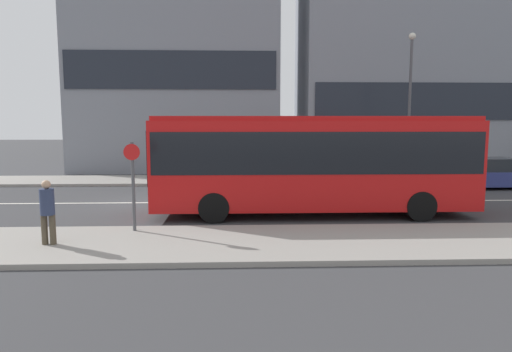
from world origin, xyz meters
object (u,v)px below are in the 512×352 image
object	(u,v)px
city_bus	(312,159)
bus_stop_sign	(133,179)
street_lamp	(410,92)
parked_car_0	(486,174)
pedestrian_near_stop	(47,208)

from	to	relation	value
city_bus	bus_stop_sign	world-z (taller)	city_bus
bus_stop_sign	street_lamp	world-z (taller)	street_lamp
city_bus	bus_stop_sign	bearing A→B (deg)	-153.39
street_lamp	parked_car_0	bearing A→B (deg)	-36.81
city_bus	bus_stop_sign	distance (m)	5.99
city_bus	pedestrian_near_stop	size ratio (longest dim) A/B	6.61
parked_car_0	street_lamp	world-z (taller)	street_lamp
parked_car_0	bus_stop_sign	world-z (taller)	bus_stop_sign
bus_stop_sign	street_lamp	xyz separation A→B (m)	(11.59, 10.64, 3.03)
parked_car_0	bus_stop_sign	size ratio (longest dim) A/B	1.88
pedestrian_near_stop	street_lamp	size ratio (longest dim) A/B	0.22
pedestrian_near_stop	street_lamp	distance (m)	18.31
parked_car_0	pedestrian_near_stop	world-z (taller)	pedestrian_near_stop
city_bus	street_lamp	xyz separation A→B (m)	(6.23, 7.99, 2.70)
parked_car_0	pedestrian_near_stop	distance (m)	19.03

